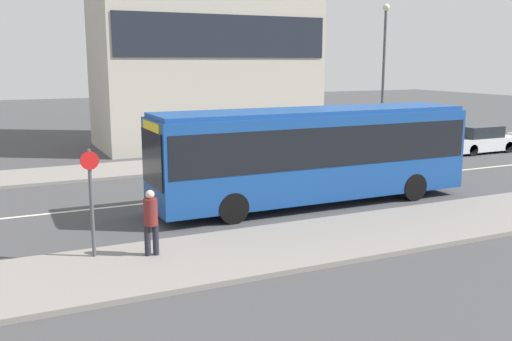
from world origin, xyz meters
TOP-DOWN VIEW (x-y plane):
  - ground_plane at (0.00, 0.00)m, footprint 120.00×120.00m
  - sidewalk_near at (0.00, -6.25)m, footprint 44.00×3.50m
  - sidewalk_far at (0.00, 6.25)m, footprint 44.00×3.50m
  - lane_centerline at (0.00, 0.00)m, footprint 41.80×0.16m
  - city_bus at (2.11, -2.38)m, footprint 11.15×2.57m
  - parked_car_0 at (15.98, 3.56)m, footprint 4.09×1.83m
  - pedestrian_near_stop at (-4.39, -5.68)m, footprint 0.35×0.34m
  - bus_stop_sign at (-5.69, -5.17)m, footprint 0.44×0.12m
  - street_lamp at (10.66, 5.09)m, footprint 0.36×0.36m

SIDE VIEW (x-z plane):
  - ground_plane at x=0.00m, z-range 0.00..0.00m
  - lane_centerline at x=0.00m, z-range 0.00..0.01m
  - sidewalk_near at x=0.00m, z-range 0.00..0.13m
  - sidewalk_far at x=0.00m, z-range 0.00..0.13m
  - parked_car_0 at x=15.98m, z-range -0.05..1.39m
  - pedestrian_near_stop at x=-4.39m, z-range 0.24..1.88m
  - bus_stop_sign at x=-5.69m, z-range 0.35..3.01m
  - city_bus at x=2.11m, z-range 0.25..3.50m
  - street_lamp at x=10.66m, z-range 0.91..8.43m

